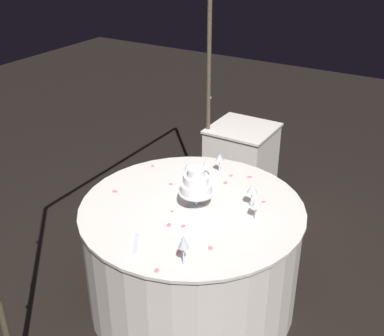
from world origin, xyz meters
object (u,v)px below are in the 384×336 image
at_px(decorative_arch, 120,72).
at_px(wine_glass_3, 252,189).
at_px(wine_glass_4, 188,168).
at_px(cake_knife, 135,251).
at_px(wine_glass_0, 220,159).
at_px(side_table, 241,168).
at_px(main_table, 192,255).
at_px(wine_glass_5, 183,243).
at_px(tiered_cake, 196,184).
at_px(wine_glass_2, 207,165).
at_px(wine_glass_1, 256,203).

relative_size(decorative_arch, wine_glass_3, 14.12).
bearing_deg(decorative_arch, wine_glass_4, -53.23).
height_order(wine_glass_4, cake_knife, wine_glass_4).
height_order(wine_glass_0, cake_knife, wine_glass_0).
relative_size(side_table, wine_glass_4, 4.99).
xyz_separation_m(main_table, wine_glass_3, (0.19, -0.32, 0.50)).
relative_size(main_table, wine_glass_0, 9.93).
height_order(main_table, wine_glass_4, wine_glass_4).
bearing_deg(wine_glass_5, wine_glass_0, 18.20).
distance_m(tiered_cake, cake_knife, 0.59).
height_order(side_table, wine_glass_0, wine_glass_0).
bearing_deg(main_table, tiered_cake, -56.10).
bearing_deg(decorative_arch, main_table, -90.00).
relative_size(wine_glass_3, wine_glass_5, 0.89).
relative_size(tiered_cake, wine_glass_2, 1.91).
bearing_deg(wine_glass_3, wine_glass_5, 175.20).
relative_size(wine_glass_4, cake_knife, 0.60).
height_order(wine_glass_0, wine_glass_2, wine_glass_0).
relative_size(wine_glass_2, wine_glass_4, 0.90).
bearing_deg(wine_glass_1, main_table, 100.02).
relative_size(side_table, wine_glass_1, 4.88).
height_order(decorative_arch, main_table, decorative_arch).
relative_size(wine_glass_1, cake_knife, 0.61).
distance_m(wine_glass_3, cake_knife, 0.83).
bearing_deg(wine_glass_4, wine_glass_0, -23.23).
distance_m(side_table, wine_glass_3, 1.33).
bearing_deg(wine_glass_5, wine_glass_1, -13.52).
distance_m(decorative_arch, wine_glass_0, 0.94).
relative_size(decorative_arch, tiered_cake, 8.81).
height_order(wine_glass_5, cake_knife, wine_glass_5).
relative_size(wine_glass_3, cake_knife, 0.64).
relative_size(decorative_arch, main_table, 1.66).
xyz_separation_m(wine_glass_4, cake_knife, (-0.80, -0.15, -0.11)).
height_order(side_table, wine_glass_4, wine_glass_4).
distance_m(main_table, wine_glass_1, 0.64).
xyz_separation_m(tiered_cake, wine_glass_4, (0.23, 0.20, -0.04)).
distance_m(wine_glass_2, wine_glass_4, 0.14).
xyz_separation_m(tiered_cake, wine_glass_1, (0.06, -0.38, -0.04)).
xyz_separation_m(main_table, wine_glass_1, (0.07, -0.40, 0.49)).
bearing_deg(wine_glass_4, tiered_cake, -139.37).
bearing_deg(tiered_cake, wine_glass_5, -155.73).
xyz_separation_m(decorative_arch, wine_glass_1, (0.07, -0.91, -0.67)).
bearing_deg(wine_glass_1, wine_glass_0, 48.25).
distance_m(wine_glass_1, cake_knife, 0.77).
distance_m(wine_glass_0, wine_glass_4, 0.27).
bearing_deg(wine_glass_0, cake_knife, -177.60).
xyz_separation_m(wine_glass_1, wine_glass_3, (0.12, 0.08, 0.01)).
height_order(main_table, cake_knife, cake_knife).
height_order(tiered_cake, wine_glass_4, tiered_cake).
bearing_deg(cake_knife, wine_glass_5, -82.23).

